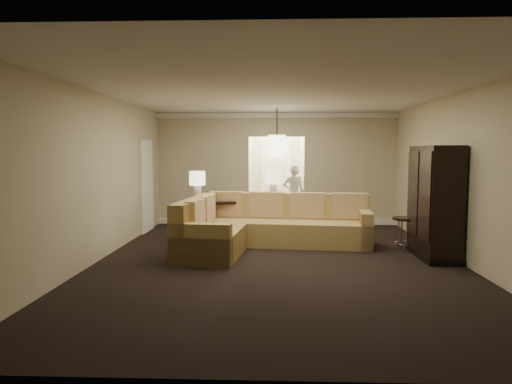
{
  "coord_description": "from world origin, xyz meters",
  "views": [
    {
      "loc": [
        -0.07,
        -7.49,
        1.82
      ],
      "look_at": [
        -0.41,
        1.2,
        1.06
      ],
      "focal_mm": 32.0,
      "sensor_mm": 36.0,
      "label": 1
    }
  ],
  "objects_px": {
    "sectional_sofa": "(262,227)",
    "console_table": "(236,216)",
    "person": "(294,190)",
    "drink_table": "(405,226)",
    "armoire": "(434,204)",
    "coffee_table": "(205,237)"
  },
  "relations": [
    {
      "from": "sectional_sofa",
      "to": "console_table",
      "type": "bearing_deg",
      "value": 128.33
    },
    {
      "from": "person",
      "to": "console_table",
      "type": "bearing_deg",
      "value": 62.32
    },
    {
      "from": "console_table",
      "to": "drink_table",
      "type": "distance_m",
      "value": 3.39
    },
    {
      "from": "armoire",
      "to": "person",
      "type": "height_order",
      "value": "armoire"
    },
    {
      "from": "sectional_sofa",
      "to": "armoire",
      "type": "bearing_deg",
      "value": -7.37
    },
    {
      "from": "sectional_sofa",
      "to": "person",
      "type": "bearing_deg",
      "value": 82.85
    },
    {
      "from": "coffee_table",
      "to": "armoire",
      "type": "height_order",
      "value": "armoire"
    },
    {
      "from": "drink_table",
      "to": "console_table",
      "type": "bearing_deg",
      "value": 163.83
    },
    {
      "from": "sectional_sofa",
      "to": "drink_table",
      "type": "relative_size",
      "value": 6.02
    },
    {
      "from": "drink_table",
      "to": "person",
      "type": "xyz_separation_m",
      "value": [
        -1.95,
        3.24,
        0.4
      ]
    },
    {
      "from": "sectional_sofa",
      "to": "armoire",
      "type": "relative_size",
      "value": 1.87
    },
    {
      "from": "console_table",
      "to": "sectional_sofa",
      "type": "bearing_deg",
      "value": -74.17
    },
    {
      "from": "console_table",
      "to": "drink_table",
      "type": "relative_size",
      "value": 3.58
    },
    {
      "from": "armoire",
      "to": "drink_table",
      "type": "distance_m",
      "value": 0.87
    },
    {
      "from": "sectional_sofa",
      "to": "coffee_table",
      "type": "relative_size",
      "value": 2.91
    },
    {
      "from": "sectional_sofa",
      "to": "coffee_table",
      "type": "xyz_separation_m",
      "value": [
        -1.06,
        -0.11,
        -0.19
      ]
    },
    {
      "from": "drink_table",
      "to": "armoire",
      "type": "bearing_deg",
      "value": -66.34
    },
    {
      "from": "drink_table",
      "to": "coffee_table",
      "type": "bearing_deg",
      "value": -179.16
    },
    {
      "from": "coffee_table",
      "to": "person",
      "type": "relative_size",
      "value": 0.75
    },
    {
      "from": "coffee_table",
      "to": "console_table",
      "type": "bearing_deg",
      "value": 63.3
    },
    {
      "from": "person",
      "to": "coffee_table",
      "type": "bearing_deg",
      "value": 63.19
    },
    {
      "from": "sectional_sofa",
      "to": "person",
      "type": "distance_m",
      "value": 3.3
    }
  ]
}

